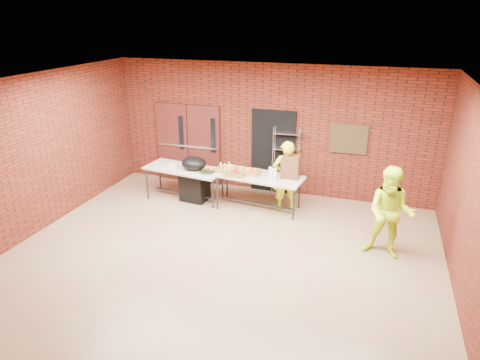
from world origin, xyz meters
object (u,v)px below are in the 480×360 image
Objects in this scene: wire_rack at (286,162)px; volunteer_woman at (286,176)px; table_left at (184,171)px; table_right at (259,178)px; covered_grill at (194,179)px; volunteer_man at (390,213)px; coffee_dispenser at (291,167)px.

wire_rack is 1.05× the size of volunteer_woman.
table_right reaches higher than table_left.
table_right is (1.87, -0.00, 0.03)m from table_left.
volunteer_man reaches higher than covered_grill.
wire_rack is 0.86× the size of table_left.
volunteer_woman is (2.21, 0.14, 0.27)m from covered_grill.
table_left is 2.47m from volunteer_woman.
wire_rack is at bearing 147.05° from volunteer_man.
covered_grill is at bearing -177.17° from coffee_dispenser.
covered_grill is at bearing -173.74° from table_right.
volunteer_man is at bearing 125.41° from volunteer_woman.
coffee_dispenser is (2.58, 0.12, 0.35)m from table_left.
volunteer_man is at bearing -9.44° from covered_grill.
table_left is at bearing -161.30° from wire_rack.
volunteer_woman is at bearing 10.34° from table_left.
wire_rack is 3.32m from volunteer_man.
table_right is at bearing -170.41° from coffee_dispenser.
volunteer_man is at bearing -7.77° from table_left.
coffee_dispenser is 0.29× the size of volunteer_man.
wire_rack is 0.96m from coffee_dispenser.
volunteer_woman is (-0.11, 0.03, -0.25)m from coffee_dispenser.
volunteer_woman is at bearing 9.84° from covered_grill.
covered_grill is 0.63× the size of volunteer_man.
covered_grill is at bearing -158.71° from wire_rack.
coffee_dispenser is 2.38m from covered_grill.
coffee_dispenser reaches higher than table_right.
wire_rack is 0.88m from volunteer_woman.
volunteer_woman is 0.94× the size of volunteer_man.
covered_grill reaches higher than table_left.
coffee_dispenser is 0.28m from volunteer_woman.
table_right is 1.19× the size of volunteer_man.
wire_rack is at bearing 32.59° from covered_grill.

